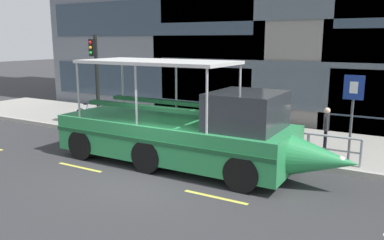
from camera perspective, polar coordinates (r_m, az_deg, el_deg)
name	(u,v)px	position (r m, az deg, el deg)	size (l,w,h in m)	color
ground_plane	(149,176)	(11.75, -6.28, -8.17)	(120.00, 120.00, 0.00)	#333335
sidewalk	(229,135)	(16.38, 5.36, -2.12)	(32.00, 4.80, 0.18)	#99968E
curb_edge	(200,149)	(14.23, 1.14, -4.19)	(32.00, 0.18, 0.18)	#B2ADA3
lane_centreline	(140,181)	(11.44, -7.51, -8.74)	(25.80, 0.12, 0.01)	#DBD64C
curb_guardrail	(200,128)	(14.43, 1.16, -1.18)	(11.16, 0.09, 0.89)	#9EA0A8
traffic_light_pole	(96,71)	(17.84, -13.84, 6.91)	(0.24, 0.46, 4.00)	black
parking_sign	(353,103)	(13.18, 22.34, 2.28)	(0.60, 0.12, 2.72)	#4C4F54
leaned_bicycle	(90,116)	(18.32, -14.68, 0.51)	(1.74, 0.46, 0.96)	black
duck_tour_boat	(188,133)	(12.34, -0.61, -1.88)	(9.65, 2.63, 3.32)	#2D9351
pedestrian_near_bow	(326,125)	(14.04, 18.95, -0.74)	(0.24, 0.43, 1.55)	black
pedestrian_mid_left	(213,114)	(15.00, 3.07, 0.87)	(0.36, 0.36, 1.64)	#1E2338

